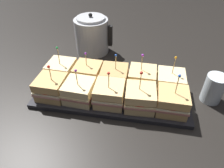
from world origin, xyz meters
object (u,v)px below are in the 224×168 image
Objects in this scene: sandwich_front_right at (140,98)px; sandwich_back_far_right at (170,82)px; kettle_steel at (92,35)px; sandwich_back_left at (88,73)px; sandwich_back_center at (114,76)px; drinking_glass at (214,89)px; serving_platter at (112,94)px; sandwich_back_far_left at (62,71)px; sandwich_front_left at (79,91)px; sandwich_front_center at (109,94)px; sandwich_back_right at (142,78)px; sandwich_front_far_right at (172,101)px; sandwich_front_far_left at (52,87)px.

sandwich_back_far_right is (0.12, 0.12, -0.00)m from sandwich_front_right.
sandwich_back_left is at bearing -79.52° from kettle_steel.
sandwich_back_center is 0.40m from drinking_glass.
serving_platter is at bearing -173.78° from drinking_glass.
sandwich_back_far_left is 1.04× the size of sandwich_back_far_right.
sandwich_back_far_right is at bearing 18.69° from sandwich_front_left.
sandwich_back_far_right reaches higher than sandwich_back_left.
sandwich_front_right is at bearing -1.08° from sandwich_front_center.
sandwich_front_right is 1.02× the size of sandwich_back_far_right.
sandwich_front_left is 0.12m from sandwich_front_center.
sandwich_back_left is at bearing 179.92° from sandwich_back_right.
sandwich_front_far_right is (0.23, -0.06, 0.05)m from serving_platter.
kettle_steel is at bearing 97.08° from sandwich_front_left.
sandwich_front_right reaches higher than sandwich_back_left.
sandwich_front_far_left is 0.95× the size of sandwich_back_right.
sandwich_front_far_right is (0.23, -0.00, 0.00)m from sandwich_front_center.
sandwich_front_far_left reaches higher than sandwich_back_left.
sandwich_front_center is at bearing 179.66° from sandwich_front_far_right.
sandwich_back_center is at bearing 44.74° from sandwich_front_left.
sandwich_front_center is 0.41m from drinking_glass.
sandwich_front_right reaches higher than sandwich_back_far_right.
sandwich_back_right is at bearing 1.36° from sandwich_back_center.
sandwich_back_far_left reaches higher than sandwich_back_center.
sandwich_back_center is 0.34m from kettle_steel.
sandwich_front_right is 0.17m from sandwich_back_far_right.
sandwich_front_center is 0.26m from sandwich_back_far_right.
sandwich_back_far_right is 1.35× the size of drinking_glass.
serving_platter is 0.40m from kettle_steel.
sandwich_front_far_left is 0.92× the size of sandwich_front_right.
sandwich_front_left is 0.93× the size of sandwich_front_right.
sandwich_back_right is (0.35, 0.00, -0.00)m from sandwich_back_far_left.
sandwich_front_right is at bearing -27.49° from serving_platter.
sandwich_back_right is (0.23, -0.00, 0.00)m from sandwich_back_left.
sandwich_back_right is at bearing -0.08° from sandwich_back_left.
sandwich_back_right reaches higher than sandwich_front_center.
sandwich_back_center reaches higher than serving_platter.
sandwich_back_center is (0.23, 0.12, -0.00)m from sandwich_front_far_left.
sandwich_back_left is at bearing 178.11° from drinking_glass.
sandwich_back_far_right reaches higher than sandwich_front_far_left.
sandwich_back_center is at bearing 134.86° from sandwich_front_right.
sandwich_back_far_right is at bearing 0.54° from sandwich_back_center.
sandwich_back_right is at bearing 0.64° from sandwich_back_far_left.
sandwich_front_far_left reaches higher than serving_platter.
kettle_steel is at bearing 134.62° from sandwich_back_right.
kettle_steel is at bearing 77.64° from sandwich_back_far_left.
sandwich_front_far_right is 1.10× the size of sandwich_back_center.
sandwich_back_far_right is at bearing 14.23° from sandwich_front_far_left.
sandwich_back_right is at bearing 176.62° from drinking_glass.
sandwich_front_right is at bearing -18.45° from sandwich_back_far_left.
kettle_steel is (0.06, 0.41, 0.04)m from sandwich_front_far_left.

